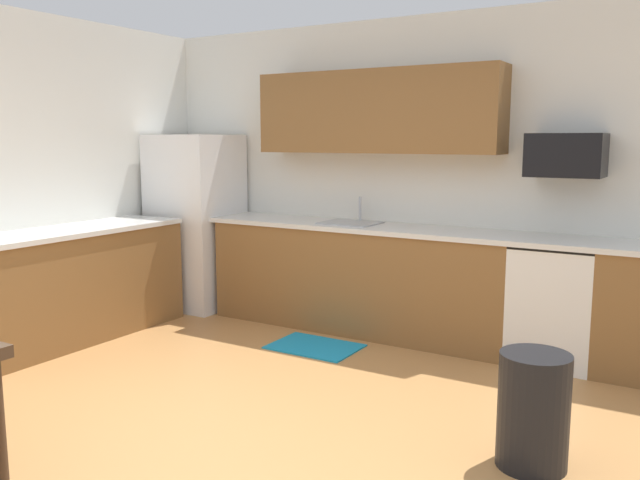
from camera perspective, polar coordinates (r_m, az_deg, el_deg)
ground_plane at (r=3.94m, az=-7.86°, el=-16.49°), size 12.00×12.00×0.00m
wall_back at (r=5.87m, az=8.38°, el=5.47°), size 5.80×0.10×2.70m
cabinet_run_back at (r=5.84m, az=3.36°, el=-3.39°), size 2.73×0.60×0.90m
cabinet_run_left at (r=5.91m, az=-20.57°, el=-3.78°), size 0.60×2.00×0.90m
countertop_back at (r=5.59m, az=6.89°, el=0.92°), size 4.80×0.64×0.04m
countertop_left at (r=5.83m, az=-20.82°, el=0.73°), size 0.64×2.00×0.04m
upper_cabinets_back at (r=5.79m, az=4.86°, el=10.94°), size 2.20×0.34×0.70m
refrigerator at (r=6.72m, az=-10.62°, el=1.58°), size 0.76×0.70×1.71m
oven_range at (r=5.29m, az=19.59°, el=-5.10°), size 0.60×0.60×0.91m
microwave at (r=5.25m, az=20.42°, el=6.86°), size 0.54×0.36×0.32m
sink_basin at (r=5.80m, az=2.63°, el=0.86°), size 0.48×0.40×0.14m
sink_faucet at (r=5.94m, az=3.47°, el=2.59°), size 0.02×0.02×0.24m
trash_bin at (r=3.65m, az=17.89°, el=-13.79°), size 0.36×0.36×0.60m
floor_mat at (r=5.43m, az=-0.45°, el=-9.15°), size 0.70×0.50×0.01m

